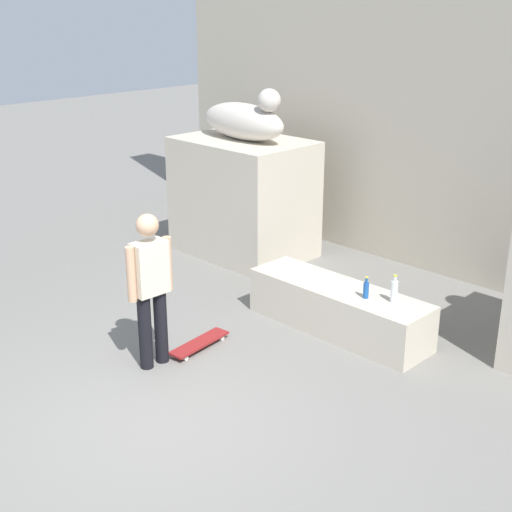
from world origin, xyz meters
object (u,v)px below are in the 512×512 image
at_px(skateboard, 199,343).
at_px(bottle_clear, 394,291).
at_px(skater, 151,284).
at_px(statue_reclining_left, 245,120).
at_px(bottle_blue, 366,290).

xyz_separation_m(skateboard, bottle_clear, (1.49, 1.53, 0.62)).
bearing_deg(bottle_clear, skateboard, -134.25).
height_order(skater, skateboard, skater).
xyz_separation_m(statue_reclining_left, skater, (1.82, -3.14, -1.10)).
distance_m(skater, skateboard, 1.03).
height_order(statue_reclining_left, skater, statue_reclining_left).
height_order(skater, bottle_clear, skater).
bearing_deg(skateboard, skater, 166.26).
distance_m(skateboard, bottle_blue, 1.94).
bearing_deg(skater, bottle_clear, -34.49).
xyz_separation_m(bottle_clear, bottle_blue, (-0.28, -0.13, -0.03)).
relative_size(skater, skateboard, 2.04).
xyz_separation_m(skater, skateboard, (0.07, 0.57, -0.86)).
distance_m(statue_reclining_left, bottle_blue, 3.58).
distance_m(skateboard, bottle_clear, 2.22).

